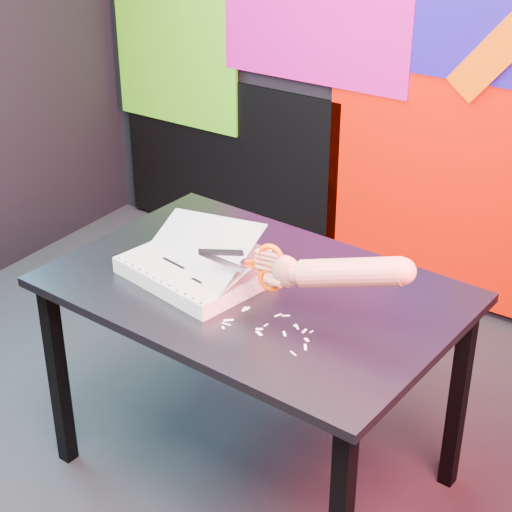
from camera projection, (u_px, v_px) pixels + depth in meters
The scene contains 7 objects.
room at pixel (140, 84), 2.52m from camera, with size 3.01×3.01×2.71m.
backdrop at pixel (375, 92), 3.75m from camera, with size 2.88×0.05×2.08m.
work_table at pixel (254, 309), 2.71m from camera, with size 1.31×0.91×0.75m.
printout_stack at pixel (194, 270), 2.70m from camera, with size 0.48×0.39×0.23m.
scissors at pixel (264, 267), 2.47m from camera, with size 0.27×0.05×0.15m.
hand_forearm at pixel (339, 272), 2.36m from camera, with size 0.46×0.13×0.17m.
paper_clippings at pixel (270, 327), 2.46m from camera, with size 0.28×0.17×0.00m.
Camera 1 is at (1.66, -1.85, 2.09)m, focal length 60.00 mm.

